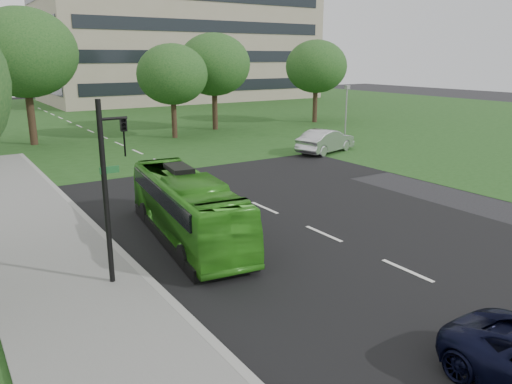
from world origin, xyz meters
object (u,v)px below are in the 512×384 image
(tree_park_d, at_px, (214,65))
(tree_park_e, at_px, (316,67))
(bus, at_px, (187,207))
(office_building, at_px, (179,16))
(traffic_light, at_px, (110,180))
(tree_park_b, at_px, (24,53))
(tree_park_c, at_px, (172,74))
(sedan, at_px, (326,141))
(camera_pole, at_px, (346,105))

(tree_park_d, height_order, tree_park_e, tree_park_d)
(bus, bearing_deg, office_building, 72.66)
(office_building, relative_size, traffic_light, 7.42)
(office_building, height_order, traffic_light, office_building)
(traffic_light, bearing_deg, tree_park_b, 88.89)
(tree_park_d, bearing_deg, traffic_light, -123.53)
(tree_park_b, distance_m, tree_park_d, 15.52)
(tree_park_b, bearing_deg, traffic_light, -94.97)
(office_building, xyz_separation_m, tree_park_d, (-11.99, -33.02, -6.72))
(tree_park_d, distance_m, tree_park_e, 11.07)
(tree_park_c, relative_size, sedan, 1.51)
(tree_park_d, bearing_deg, bus, -120.49)
(traffic_light, bearing_deg, tree_park_c, 66.37)
(tree_park_c, xyz_separation_m, bus, (-9.30, -22.03, -3.91))
(tree_park_c, distance_m, sedan, 13.94)
(tree_park_c, distance_m, bus, 24.23)
(bus, relative_size, camera_pole, 1.99)
(traffic_light, xyz_separation_m, camera_pole, (23.88, 16.15, -0.40))
(tree_park_e, height_order, bus, tree_park_e)
(office_building, height_order, bus, office_building)
(office_building, xyz_separation_m, camera_pole, (-5.96, -43.80, -9.72))
(tree_park_d, bearing_deg, camera_pole, -60.80)
(tree_park_d, relative_size, traffic_light, 1.58)
(tree_park_c, bearing_deg, tree_park_b, 165.03)
(office_building, height_order, camera_pole, office_building)
(office_building, bearing_deg, tree_park_d, -109.95)
(bus, xyz_separation_m, traffic_light, (-3.41, -2.41, 1.98))
(tree_park_b, xyz_separation_m, tree_park_c, (10.35, -2.77, -1.64))
(tree_park_d, height_order, sedan, tree_park_d)
(office_building, xyz_separation_m, tree_park_c, (-17.12, -35.51, -7.40))
(sedan, height_order, camera_pole, camera_pole)
(tree_park_b, relative_size, traffic_light, 1.85)
(tree_park_b, height_order, tree_park_e, tree_park_b)
(tree_park_e, distance_m, camera_pole, 11.43)
(office_building, xyz_separation_m, sedan, (-10.98, -47.28, -11.68))
(tree_park_d, distance_m, sedan, 15.13)
(camera_pole, bearing_deg, tree_park_d, 130.46)
(tree_park_e, distance_m, bus, 35.02)
(bus, bearing_deg, camera_pole, 41.20)
(tree_park_d, distance_m, bus, 28.83)
(bus, bearing_deg, tree_park_c, 74.44)
(tree_park_e, height_order, camera_pole, tree_park_e)
(tree_park_e, relative_size, sedan, 1.63)
(tree_park_c, relative_size, tree_park_d, 0.88)
(office_building, distance_m, tree_park_d, 35.76)
(bus, distance_m, camera_pole, 24.70)
(tree_park_d, bearing_deg, sedan, -85.98)
(bus, bearing_deg, traffic_light, -137.43)
(tree_park_e, xyz_separation_m, bus, (-25.47, -23.64, -4.32))
(office_building, relative_size, tree_park_b, 4.01)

